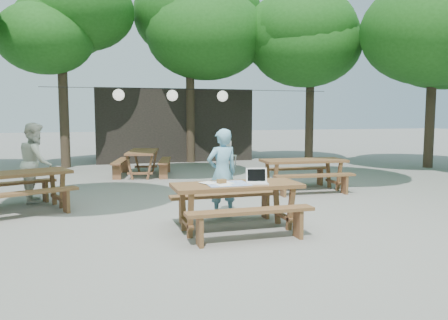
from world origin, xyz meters
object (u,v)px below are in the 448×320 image
at_px(picnic_table_nw, 14,192).
at_px(second_person, 36,162).
at_px(woman, 222,173).
at_px(main_picnic_table, 237,206).
at_px(plastic_chair, 228,159).

bearing_deg(picnic_table_nw, second_person, 52.47).
distance_m(picnic_table_nw, woman, 3.94).
height_order(main_picnic_table, second_person, second_person).
relative_size(woman, second_person, 0.95).
xyz_separation_m(main_picnic_table, picnic_table_nw, (-3.60, 2.43, 0.00)).
xyz_separation_m(picnic_table_nw, plastic_chair, (5.92, 5.67, -0.13)).
xyz_separation_m(picnic_table_nw, second_person, (0.28, 1.00, 0.44)).
height_order(main_picnic_table, plastic_chair, plastic_chair).
bearing_deg(plastic_chair, picnic_table_nw, -146.84).
bearing_deg(second_person, picnic_table_nw, 159.65).
height_order(woman, plastic_chair, woman).
bearing_deg(picnic_table_nw, main_picnic_table, -55.99).
bearing_deg(woman, second_person, -45.91).
bearing_deg(main_picnic_table, second_person, 134.04).
xyz_separation_m(main_picnic_table, plastic_chair, (2.32, 8.10, -0.13)).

